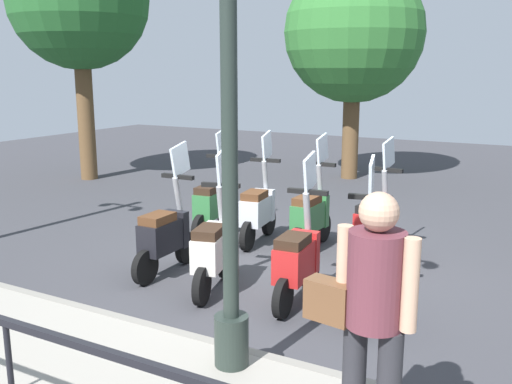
% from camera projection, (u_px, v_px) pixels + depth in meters
% --- Properties ---
extents(ground_plane, '(28.00, 28.00, 0.00)m').
position_uv_depth(ground_plane, '(285.00, 273.00, 6.83)').
color(ground_plane, '#38383D').
extents(lamp_post_near, '(0.26, 0.90, 4.12)m').
position_uv_depth(lamp_post_near, '(229.00, 129.00, 4.02)').
color(lamp_post_near, '#232D28').
rests_on(lamp_post_near, promenade_walkway).
extents(pedestrian_with_bag, '(0.37, 0.66, 1.59)m').
position_uv_depth(pedestrian_with_bag, '(371.00, 307.00, 3.19)').
color(pedestrian_with_bag, '#28282D').
rests_on(pedestrian_with_bag, promenade_walkway).
extents(tree_large, '(2.95, 2.95, 5.32)m').
position_uv_depth(tree_large, '(79.00, 0.00, 11.93)').
color(tree_large, brown).
rests_on(tree_large, ground_plane).
extents(tree_distant, '(2.99, 2.99, 4.66)m').
position_uv_depth(tree_distant, '(354.00, 33.00, 12.16)').
color(tree_distant, brown).
rests_on(tree_distant, ground_plane).
extents(scooter_near_0, '(1.22, 0.50, 1.54)m').
position_uv_depth(scooter_near_0, '(365.00, 268.00, 5.58)').
color(scooter_near_0, black).
rests_on(scooter_near_0, ground_plane).
extents(scooter_near_1, '(1.23, 0.44, 1.54)m').
position_uv_depth(scooter_near_1, '(298.00, 258.00, 5.85)').
color(scooter_near_1, black).
rests_on(scooter_near_1, ground_plane).
extents(scooter_near_2, '(1.21, 0.52, 1.54)m').
position_uv_depth(scooter_near_2, '(214.00, 248.00, 6.18)').
color(scooter_near_2, black).
rests_on(scooter_near_2, ground_plane).
extents(scooter_near_3, '(1.23, 0.44, 1.54)m').
position_uv_depth(scooter_near_3, '(166.00, 234.00, 6.71)').
color(scooter_near_3, black).
rests_on(scooter_near_3, ground_plane).
extents(scooter_far_0, '(1.23, 0.44, 1.54)m').
position_uv_depth(scooter_far_0, '(375.00, 223.00, 7.20)').
color(scooter_far_0, black).
rests_on(scooter_far_0, ground_plane).
extents(scooter_far_1, '(1.23, 0.44, 1.54)m').
position_uv_depth(scooter_far_1, '(311.00, 215.00, 7.62)').
color(scooter_far_1, black).
rests_on(scooter_far_1, ground_plane).
extents(scooter_far_2, '(1.23, 0.44, 1.54)m').
position_uv_depth(scooter_far_2, '(258.00, 209.00, 7.93)').
color(scooter_far_2, black).
rests_on(scooter_far_2, ground_plane).
extents(scooter_far_3, '(1.23, 0.44, 1.54)m').
position_uv_depth(scooter_far_3, '(213.00, 203.00, 8.29)').
color(scooter_far_3, black).
rests_on(scooter_far_3, ground_plane).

